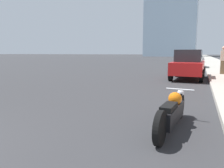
% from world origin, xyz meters
% --- Properties ---
extents(sidewalk, '(3.25, 240.00, 0.15)m').
position_xyz_m(sidewalk, '(6.62, 40.00, 0.07)').
color(sidewalk, '#9E998E').
rests_on(sidewalk, ground_plane).
extents(motorcycle, '(0.62, 2.35, 0.73)m').
position_xyz_m(motorcycle, '(4.02, 3.60, 0.36)').
color(motorcycle, black).
rests_on(motorcycle, ground_plane).
extents(parked_car_red, '(1.90, 3.98, 1.71)m').
position_xyz_m(parked_car_red, '(3.87, 12.70, 0.86)').
color(parked_car_red, red).
rests_on(parked_car_red, ground_plane).
extents(parked_car_silver, '(2.15, 4.04, 1.69)m').
position_xyz_m(parked_car_silver, '(3.80, 22.65, 0.86)').
color(parked_car_silver, '#BCBCC1').
rests_on(parked_car_silver, ground_plane).
extents(parked_car_green, '(1.82, 4.34, 1.71)m').
position_xyz_m(parked_car_green, '(3.68, 35.49, 0.84)').
color(parked_car_green, '#1E6B33').
rests_on(parked_car_green, ground_plane).
extents(parked_car_white, '(2.07, 4.18, 1.61)m').
position_xyz_m(parked_car_white, '(3.92, 48.48, 0.82)').
color(parked_car_white, silver).
rests_on(parked_car_white, ground_plane).
extents(parked_car_blue, '(1.95, 4.47, 1.79)m').
position_xyz_m(parked_car_blue, '(3.77, 61.63, 0.88)').
color(parked_car_blue, '#1E3899').
rests_on(parked_car_blue, ground_plane).
extents(pedestrian, '(0.36, 0.26, 1.82)m').
position_xyz_m(pedestrian, '(5.90, 15.26, 1.10)').
color(pedestrian, brown).
rests_on(pedestrian, sidewalk).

